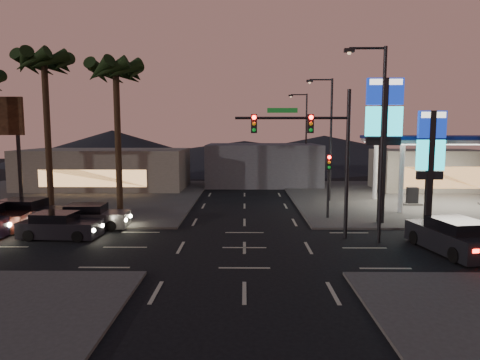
{
  "coord_description": "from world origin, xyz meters",
  "views": [
    {
      "loc": [
        0.0,
        -20.86,
        5.8
      ],
      "look_at": [
        -0.26,
        3.66,
        3.0
      ],
      "focal_mm": 32.0,
      "sensor_mm": 36.0,
      "label": 1
    }
  ],
  "objects_px": {
    "gas_station": "(454,141)",
    "pylon_sign_tall": "(384,121)",
    "pylon_sign_short": "(431,151)",
    "car_lane_b_front": "(91,217)",
    "car_lane_b_mid": "(26,213)",
    "traffic_signal_mast": "(315,142)",
    "car_lane_a_front": "(59,226)",
    "suv_station": "(453,237)"
  },
  "relations": [
    {
      "from": "car_lane_a_front",
      "to": "car_lane_b_mid",
      "type": "relative_size",
      "value": 0.86
    },
    {
      "from": "car_lane_b_mid",
      "to": "suv_station",
      "type": "xyz_separation_m",
      "value": [
        23.52,
        -5.79,
        0.02
      ]
    },
    {
      "from": "car_lane_a_front",
      "to": "suv_station",
      "type": "height_order",
      "value": "suv_station"
    },
    {
      "from": "traffic_signal_mast",
      "to": "car_lane_b_mid",
      "type": "xyz_separation_m",
      "value": [
        -17.26,
        3.04,
        -4.47
      ]
    },
    {
      "from": "pylon_sign_tall",
      "to": "car_lane_a_front",
      "type": "xyz_separation_m",
      "value": [
        -18.61,
        -3.61,
        -5.74
      ]
    },
    {
      "from": "pylon_sign_short",
      "to": "car_lane_b_front",
      "type": "xyz_separation_m",
      "value": [
        -20.25,
        -0.24,
        -3.98
      ]
    },
    {
      "from": "pylon_sign_short",
      "to": "traffic_signal_mast",
      "type": "bearing_deg",
      "value": -160.87
    },
    {
      "from": "pylon_sign_tall",
      "to": "car_lane_b_front",
      "type": "xyz_separation_m",
      "value": [
        -17.75,
        -1.24,
        -5.72
      ]
    },
    {
      "from": "traffic_signal_mast",
      "to": "suv_station",
      "type": "distance_m",
      "value": 8.15
    },
    {
      "from": "pylon_sign_tall",
      "to": "car_lane_b_front",
      "type": "bearing_deg",
      "value": -175.99
    },
    {
      "from": "car_lane_b_front",
      "to": "car_lane_b_mid",
      "type": "bearing_deg",
      "value": 169.7
    },
    {
      "from": "pylon_sign_short",
      "to": "car_lane_b_front",
      "type": "bearing_deg",
      "value": -179.31
    },
    {
      "from": "car_lane_a_front",
      "to": "pylon_sign_short",
      "type": "bearing_deg",
      "value": 7.05
    },
    {
      "from": "car_lane_b_mid",
      "to": "suv_station",
      "type": "relative_size",
      "value": 0.98
    },
    {
      "from": "traffic_signal_mast",
      "to": "car_lane_b_front",
      "type": "xyz_separation_m",
      "value": [
        -13.01,
        2.27,
        -4.55
      ]
    },
    {
      "from": "car_lane_a_front",
      "to": "suv_station",
      "type": "distance_m",
      "value": 20.29
    },
    {
      "from": "gas_station",
      "to": "pylon_sign_short",
      "type": "distance_m",
      "value": 9.02
    },
    {
      "from": "car_lane_b_front",
      "to": "car_lane_b_mid",
      "type": "relative_size",
      "value": 0.88
    },
    {
      "from": "gas_station",
      "to": "suv_station",
      "type": "height_order",
      "value": "gas_station"
    },
    {
      "from": "car_lane_b_mid",
      "to": "suv_station",
      "type": "height_order",
      "value": "suv_station"
    },
    {
      "from": "traffic_signal_mast",
      "to": "car_lane_b_mid",
      "type": "height_order",
      "value": "traffic_signal_mast"
    },
    {
      "from": "traffic_signal_mast",
      "to": "suv_station",
      "type": "bearing_deg",
      "value": -23.67
    },
    {
      "from": "gas_station",
      "to": "pylon_sign_tall",
      "type": "distance_m",
      "value": 10.01
    },
    {
      "from": "suv_station",
      "to": "pylon_sign_tall",
      "type": "bearing_deg",
      "value": 103.6
    },
    {
      "from": "pylon_sign_tall",
      "to": "gas_station",
      "type": "bearing_deg",
      "value": 40.91
    },
    {
      "from": "pylon_sign_tall",
      "to": "pylon_sign_short",
      "type": "xyz_separation_m",
      "value": [
        2.5,
        -1.0,
        -1.74
      ]
    },
    {
      "from": "gas_station",
      "to": "traffic_signal_mast",
      "type": "xyz_separation_m",
      "value": [
        -12.24,
        -10.01,
        0.15
      ]
    },
    {
      "from": "pylon_sign_tall",
      "to": "car_lane_b_mid",
      "type": "distance_m",
      "value": 22.72
    },
    {
      "from": "pylon_sign_short",
      "to": "car_lane_b_mid",
      "type": "distance_m",
      "value": 24.82
    },
    {
      "from": "gas_station",
      "to": "pylon_sign_tall",
      "type": "relative_size",
      "value": 1.36
    },
    {
      "from": "pylon_sign_short",
      "to": "car_lane_a_front",
      "type": "relative_size",
      "value": 1.58
    },
    {
      "from": "pylon_sign_short",
      "to": "suv_station",
      "type": "xyz_separation_m",
      "value": [
        -0.99,
        -5.26,
        -3.88
      ]
    },
    {
      "from": "car_lane_a_front",
      "to": "suv_station",
      "type": "bearing_deg",
      "value": -7.49
    },
    {
      "from": "traffic_signal_mast",
      "to": "car_lane_a_front",
      "type": "bearing_deg",
      "value": -179.6
    },
    {
      "from": "pylon_sign_tall",
      "to": "traffic_signal_mast",
      "type": "distance_m",
      "value": 6.02
    },
    {
      "from": "pylon_sign_tall",
      "to": "car_lane_b_front",
      "type": "relative_size",
      "value": 1.99
    },
    {
      "from": "car_lane_a_front",
      "to": "car_lane_b_mid",
      "type": "bearing_deg",
      "value": 137.29
    },
    {
      "from": "pylon_sign_short",
      "to": "suv_station",
      "type": "height_order",
      "value": "pylon_sign_short"
    },
    {
      "from": "car_lane_a_front",
      "to": "car_lane_b_front",
      "type": "height_order",
      "value": "car_lane_b_front"
    },
    {
      "from": "gas_station",
      "to": "pylon_sign_tall",
      "type": "bearing_deg",
      "value": -139.09
    },
    {
      "from": "traffic_signal_mast",
      "to": "suv_station",
      "type": "height_order",
      "value": "traffic_signal_mast"
    },
    {
      "from": "car_lane_b_mid",
      "to": "traffic_signal_mast",
      "type": "bearing_deg",
      "value": -9.99
    }
  ]
}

